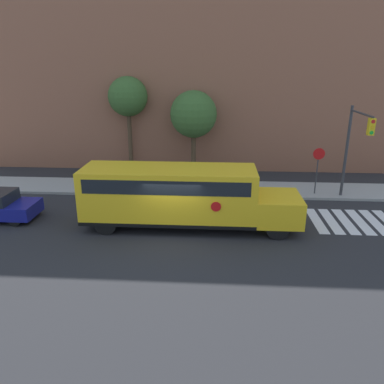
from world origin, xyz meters
The scene contains 9 objects.
ground_plane centered at (0.00, 0.00, 0.00)m, with size 60.00×60.00×0.00m, color #28282B.
sidewalk_strip centered at (0.00, 6.50, 0.07)m, with size 44.00×3.00×0.15m.
building_backdrop centered at (0.00, 13.00, 6.90)m, with size 32.00×4.00×13.81m.
crosswalk_stripes centered at (9.01, 2.00, 0.00)m, with size 4.70×3.20×0.01m.
school_bus centered at (0.18, 0.86, 1.64)m, with size 10.05×2.57×2.86m.
stop_sign centered at (7.70, 5.77, 1.87)m, with size 0.66×0.10×2.87m.
traffic_light centered at (9.14, 4.57, 3.48)m, with size 0.28×3.10×5.26m.
tree_near_sidewalk centered at (0.30, 9.79, 4.18)m, with size 3.14×3.14×5.78m.
tree_far_sidewalk centered at (-4.25, 10.48, 5.23)m, with size 2.70×2.70×6.64m.
Camera 1 is at (1.86, -15.48, 7.31)m, focal length 35.00 mm.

